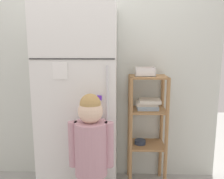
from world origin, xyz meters
name	(u,v)px	position (x,y,z in m)	size (l,w,h in m)	color
kitchen_wall_back	(94,73)	(0.00, 0.35, 1.17)	(2.70, 0.03, 2.33)	silver
refrigerator	(79,103)	(-0.11, 0.02, 0.92)	(0.71, 0.63, 1.83)	white
child_standing	(91,148)	(0.06, -0.45, 0.66)	(0.35, 0.26, 1.10)	brown
pantry_shelf_unit	(147,118)	(0.56, 0.16, 0.73)	(0.39, 0.32, 1.16)	#9E7247
fruit_bin	(146,72)	(0.54, 0.17, 1.20)	(0.20, 0.17, 0.09)	white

